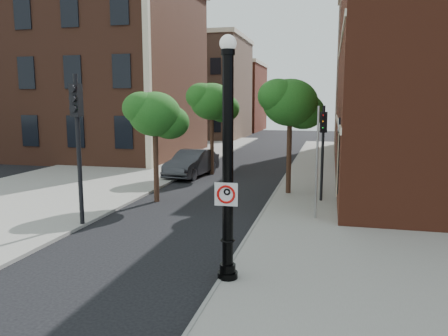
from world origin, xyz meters
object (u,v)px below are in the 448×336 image
(traffic_signal_left, at_px, (77,125))
(traffic_signal_right, at_px, (323,138))
(no_parking_sign, at_px, (226,194))
(parked_car, at_px, (192,163))
(lamppost, at_px, (228,173))

(traffic_signal_left, relative_size, traffic_signal_right, 1.26)
(no_parking_sign, height_order, parked_car, no_parking_sign)
(lamppost, height_order, no_parking_sign, lamppost)
(traffic_signal_left, bearing_deg, parked_car, 91.17)
(no_parking_sign, height_order, traffic_signal_left, traffic_signal_left)
(lamppost, distance_m, traffic_signal_left, 7.30)
(traffic_signal_right, bearing_deg, no_parking_sign, -118.15)
(no_parking_sign, bearing_deg, traffic_signal_left, 148.07)
(lamppost, xyz_separation_m, traffic_signal_left, (-6.31, 3.55, 0.89))
(parked_car, bearing_deg, lamppost, -61.62)
(lamppost, distance_m, traffic_signal_right, 9.73)
(parked_car, xyz_separation_m, traffic_signal_left, (-0.54, -11.39, 2.90))
(no_parking_sign, distance_m, traffic_signal_right, 9.90)
(traffic_signal_right, bearing_deg, parked_car, 129.39)
(lamppost, relative_size, traffic_signal_right, 1.40)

